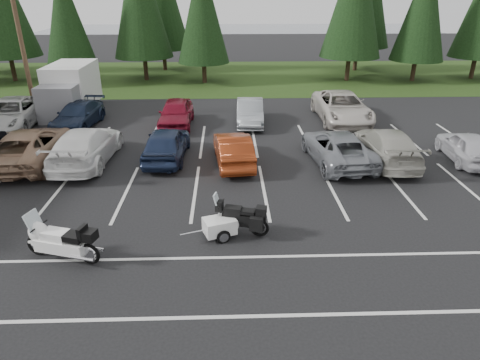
% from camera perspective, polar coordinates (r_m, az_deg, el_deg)
% --- Properties ---
extents(ground, '(120.00, 120.00, 0.00)m').
position_cam_1_polar(ground, '(16.00, -7.99, -3.14)').
color(ground, black).
rests_on(ground, ground).
extents(grass_strip, '(80.00, 16.00, 0.01)m').
position_cam_1_polar(grass_strip, '(38.83, -4.57, 13.55)').
color(grass_strip, '#203A12').
rests_on(grass_strip, ground).
extents(lake_water, '(70.00, 50.00, 0.02)m').
position_cam_1_polar(lake_water, '(69.52, -0.03, 18.48)').
color(lake_water, slate).
rests_on(lake_water, ground).
extents(utility_pole, '(1.60, 0.26, 9.00)m').
position_cam_1_polar(utility_pole, '(28.74, -27.26, 16.67)').
color(utility_pole, '#473321').
rests_on(utility_pole, ground).
extents(box_truck, '(2.40, 5.60, 2.90)m').
position_cam_1_polar(box_truck, '(28.94, -21.97, 11.01)').
color(box_truck, silver).
rests_on(box_truck, ground).
extents(stall_markings, '(32.00, 16.00, 0.01)m').
position_cam_1_polar(stall_markings, '(17.78, -7.39, -0.14)').
color(stall_markings, silver).
rests_on(stall_markings, ground).
extents(conifer_3, '(3.87, 3.87, 9.02)m').
position_cam_1_polar(conifer_3, '(37.61, -22.27, 19.68)').
color(conifer_3, '#332316').
rests_on(conifer_3, ground).
extents(conifer_5, '(4.14, 4.14, 9.63)m').
position_cam_1_polar(conifer_5, '(35.77, -5.06, 21.69)').
color(conifer_5, '#332316').
rests_on(conifer_5, ground).
extents(conifer_7, '(4.27, 4.27, 9.94)m').
position_cam_1_polar(conifer_7, '(39.22, 23.33, 20.45)').
color(conifer_7, '#332316').
rests_on(conifer_7, ground).
extents(car_near_2, '(2.92, 5.84, 1.59)m').
position_cam_1_polar(car_near_2, '(21.41, -26.16, 4.09)').
color(car_near_2, '#88674F').
rests_on(car_near_2, ground).
extents(car_near_3, '(2.40, 5.56, 1.60)m').
position_cam_1_polar(car_near_3, '(20.47, -19.85, 4.33)').
color(car_near_3, white).
rests_on(car_near_3, ground).
extents(car_near_4, '(1.99, 4.53, 1.52)m').
position_cam_1_polar(car_near_4, '(19.95, -9.78, 4.83)').
color(car_near_4, '#1B2644').
rests_on(car_near_4, ground).
extents(car_near_5, '(1.90, 4.35, 1.39)m').
position_cam_1_polar(car_near_5, '(19.17, -0.93, 4.17)').
color(car_near_5, maroon).
rests_on(car_near_5, ground).
extents(car_near_6, '(2.80, 5.31, 1.42)m').
position_cam_1_polar(car_near_6, '(19.80, 12.88, 4.27)').
color(car_near_6, gray).
rests_on(car_near_6, ground).
extents(car_near_7, '(2.25, 5.23, 1.50)m').
position_cam_1_polar(car_near_7, '(20.53, 18.94, 4.37)').
color(car_near_7, '#B0ADA2').
rests_on(car_near_7, ground).
extents(car_near_8, '(1.93, 4.14, 1.37)m').
position_cam_1_polar(car_near_8, '(22.05, 28.03, 3.96)').
color(car_near_8, silver).
rests_on(car_near_8, ground).
extents(car_far_0, '(3.01, 5.92, 1.60)m').
position_cam_1_polar(car_far_0, '(27.40, -28.24, 7.78)').
color(car_far_0, '#B9BAB7').
rests_on(car_far_0, ground).
extents(car_far_1, '(2.34, 4.82, 1.35)m').
position_cam_1_polar(car_far_1, '(26.05, -20.80, 8.07)').
color(car_far_1, '#152036').
rests_on(car_far_1, ground).
extents(car_far_2, '(1.84, 4.45, 1.51)m').
position_cam_1_polar(car_far_2, '(24.81, -8.51, 8.82)').
color(car_far_2, maroon).
rests_on(car_far_2, ground).
extents(car_far_3, '(1.63, 4.25, 1.38)m').
position_cam_1_polar(car_far_3, '(24.96, 1.34, 9.03)').
color(car_far_3, gray).
rests_on(car_far_3, ground).
extents(car_far_4, '(2.73, 5.92, 1.64)m').
position_cam_1_polar(car_far_4, '(26.22, 13.43, 9.43)').
color(car_far_4, beige).
rests_on(car_far_4, ground).
extents(touring_motorcycle, '(2.80, 1.55, 1.48)m').
position_cam_1_polar(touring_motorcycle, '(13.46, -22.81, -7.11)').
color(touring_motorcycle, white).
rests_on(touring_motorcycle, ground).
extents(cargo_trailer, '(1.61, 1.24, 0.66)m').
position_cam_1_polar(cargo_trailer, '(13.71, -2.73, -6.38)').
color(cargo_trailer, white).
rests_on(cargo_trailer, ground).
extents(adventure_motorcycle, '(2.40, 1.36, 1.38)m').
position_cam_1_polar(adventure_motorcycle, '(13.69, -0.34, -4.67)').
color(adventure_motorcycle, black).
rests_on(adventure_motorcycle, ground).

